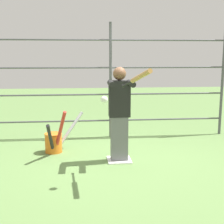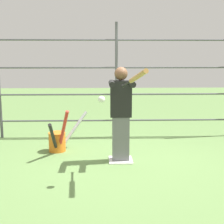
{
  "view_description": "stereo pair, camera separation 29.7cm",
  "coord_description": "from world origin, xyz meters",
  "px_view_note": "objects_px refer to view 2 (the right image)",
  "views": [
    {
      "loc": [
        0.62,
        5.08,
        1.78
      ],
      "look_at": [
        0.16,
        0.39,
        0.92
      ],
      "focal_mm": 50.0,
      "sensor_mm": 36.0,
      "label": 1
    },
    {
      "loc": [
        0.32,
        5.1,
        1.78
      ],
      "look_at": [
        0.16,
        0.39,
        0.92
      ],
      "focal_mm": 50.0,
      "sensor_mm": 36.0,
      "label": 2
    }
  ],
  "objects_px": {
    "baseball_bat_swinging": "(136,78)",
    "softball_in_flight": "(101,99)",
    "batter": "(121,111)",
    "bat_bucket": "(58,140)"
  },
  "relations": [
    {
      "from": "baseball_bat_swinging",
      "to": "softball_in_flight",
      "type": "bearing_deg",
      "value": 3.78
    },
    {
      "from": "softball_in_flight",
      "to": "bat_bucket",
      "type": "height_order",
      "value": "softball_in_flight"
    },
    {
      "from": "softball_in_flight",
      "to": "baseball_bat_swinging",
      "type": "bearing_deg",
      "value": -176.22
    },
    {
      "from": "bat_bucket",
      "to": "baseball_bat_swinging",
      "type": "bearing_deg",
      "value": 130.46
    },
    {
      "from": "batter",
      "to": "softball_in_flight",
      "type": "xyz_separation_m",
      "value": [
        0.32,
        0.95,
        0.34
      ]
    },
    {
      "from": "softball_in_flight",
      "to": "bat_bucket",
      "type": "relative_size",
      "value": 0.1
    },
    {
      "from": "baseball_bat_swinging",
      "to": "softball_in_flight",
      "type": "height_order",
      "value": "baseball_bat_swinging"
    },
    {
      "from": "batter",
      "to": "baseball_bat_swinging",
      "type": "xyz_separation_m",
      "value": [
        -0.14,
        0.92,
        0.63
      ]
    },
    {
      "from": "baseball_bat_swinging",
      "to": "softball_in_flight",
      "type": "xyz_separation_m",
      "value": [
        0.46,
        0.03,
        -0.29
      ]
    },
    {
      "from": "batter",
      "to": "bat_bucket",
      "type": "height_order",
      "value": "batter"
    }
  ]
}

